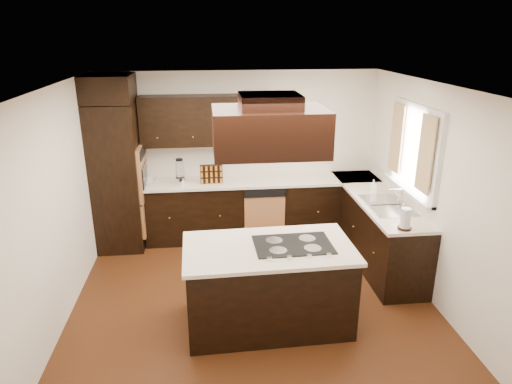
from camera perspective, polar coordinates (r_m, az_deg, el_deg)
floor at (r=5.62m, az=-0.36°, el=-13.33°), size 4.20×4.20×0.02m
ceiling at (r=4.75m, az=-0.42°, el=13.12°), size 4.20×4.20×0.02m
wall_back at (r=7.06m, az=-2.15°, el=4.81°), size 4.20×0.02×2.50m
wall_front at (r=3.18m, az=3.64°, el=-14.73°), size 4.20×0.02×2.50m
wall_left at (r=5.29m, az=-23.79°, el=-2.01°), size 0.02×4.20×2.50m
wall_right at (r=5.66m, az=21.39°, el=-0.32°), size 0.02×4.20×2.50m
oven_column at (r=6.83m, az=-16.90°, el=1.80°), size 0.65×0.75×2.12m
wall_oven_face at (r=6.75m, az=-14.04°, el=2.40°), size 0.05×0.62×0.78m
base_cabinets_back at (r=7.02m, az=-1.60°, el=-2.23°), size 2.93×0.60×0.88m
base_cabinets_right at (r=6.58m, az=14.63°, el=-4.42°), size 0.60×2.40×0.88m
countertop_back at (r=6.85m, az=-1.62°, el=1.30°), size 2.93×0.63×0.04m
countertop_right at (r=6.41m, az=14.85°, el=-0.67°), size 0.63×2.40×0.04m
upper_cabinets at (r=6.74m, az=-5.79°, el=8.91°), size 2.00×0.34×0.72m
dishwasher_front at (r=6.79m, az=1.08°, el=-3.39°), size 0.60×0.05×0.72m
window_frame at (r=6.00m, az=19.18°, el=5.03°), size 0.06×1.32×1.12m
window_pane at (r=6.01m, az=19.42°, el=5.03°), size 0.00×1.20×1.00m
curtain_left at (r=5.60m, az=20.45°, el=4.42°), size 0.02×0.34×0.90m
curtain_right at (r=6.34m, az=17.17°, el=6.44°), size 0.02×0.34×0.90m
sink_rim at (r=6.10m, az=16.14°, el=-1.58°), size 0.52×0.84×0.01m
island at (r=5.01m, az=1.54°, el=-11.76°), size 1.74×0.98×0.88m
island_top at (r=4.79m, az=1.59°, el=-7.05°), size 1.80×1.04×0.04m
cooktop at (r=4.82m, az=4.65°, el=-6.57°), size 0.82×0.56×0.01m
range_hood at (r=4.28m, az=1.69°, el=7.65°), size 1.05×0.72×0.42m
hood_duct at (r=4.23m, az=1.73°, el=11.29°), size 0.55×0.50×0.13m
blender_base at (r=6.74m, az=-9.44°, el=1.37°), size 0.15×0.15×0.10m
blender_pitcher at (r=6.69m, az=-9.52°, el=2.84°), size 0.13×0.13×0.26m
spice_rack at (r=6.72m, az=-5.60°, el=2.26°), size 0.33×0.09×0.27m
mixing_bowl at (r=6.88m, az=-13.44°, el=1.28°), size 0.26×0.26×0.06m
soap_bottle at (r=6.50m, az=14.43°, el=0.70°), size 0.09×0.09×0.19m
paper_towel at (r=5.39m, az=18.18°, el=-3.21°), size 0.13×0.13×0.25m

